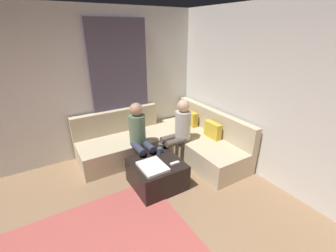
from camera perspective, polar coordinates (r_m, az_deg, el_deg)
wall_back at (r=3.46m, az=34.64°, el=2.84°), size 6.00×0.12×2.70m
wall_left at (r=4.33m, az=-28.91°, el=7.56°), size 0.12×6.00×2.70m
curtain_panel at (r=4.48m, az=-11.85°, el=9.15°), size 0.06×1.10×2.50m
sectional_couch at (r=4.41m, az=-0.28°, el=-4.11°), size 2.10×2.55×0.87m
ottoman at (r=3.66m, az=-2.85°, el=-11.92°), size 0.76×0.76×0.42m
folded_blanket at (r=3.41m, az=-3.91°, el=-10.20°), size 0.44×0.36×0.04m
coffee_mug at (r=3.75m, az=-2.12°, el=-6.21°), size 0.08×0.08×0.10m
game_remote at (r=3.49m, az=1.72°, el=-9.34°), size 0.05×0.15×0.02m
person_on_couch_back at (r=4.04m, az=2.62°, el=-0.92°), size 0.30×0.60×1.20m
person_on_couch_side at (r=3.87m, az=-7.13°, el=-2.24°), size 0.60×0.30×1.20m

